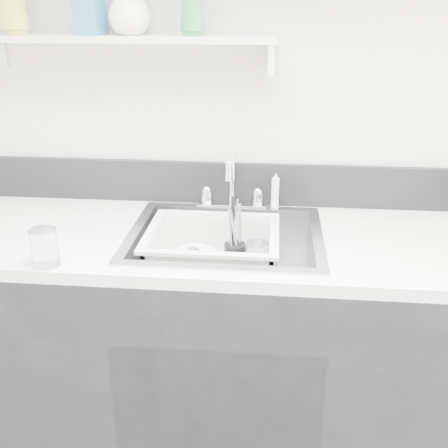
# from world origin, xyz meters

# --- Properties ---
(counter_run) EXTENTS (3.20, 0.62, 0.92)m
(counter_run) POSITION_xyz_m (0.00, 1.19, 0.46)
(counter_run) COLOR black
(counter_run) RESTS_ON ground
(backsplash) EXTENTS (3.20, 0.02, 0.16)m
(backsplash) POSITION_xyz_m (0.00, 1.49, 1.00)
(backsplash) COLOR black
(backsplash) RESTS_ON counter_run
(sink) EXTENTS (0.64, 0.52, 0.20)m
(sink) POSITION_xyz_m (0.00, 1.19, 0.83)
(sink) COLOR silver
(sink) RESTS_ON counter_run
(faucet) EXTENTS (0.26, 0.18, 0.23)m
(faucet) POSITION_xyz_m (0.00, 1.44, 0.98)
(faucet) COLOR silver
(faucet) RESTS_ON counter_run
(side_sprayer) EXTENTS (0.03, 0.03, 0.14)m
(side_sprayer) POSITION_xyz_m (0.16, 1.44, 0.99)
(side_sprayer) COLOR white
(side_sprayer) RESTS_ON counter_run
(wall_shelf) EXTENTS (1.00, 0.16, 0.12)m
(wall_shelf) POSITION_xyz_m (-0.35, 1.42, 1.51)
(wall_shelf) COLOR silver
(wall_shelf) RESTS_ON room_shell
(wash_tub) EXTENTS (0.48, 0.40, 0.17)m
(wash_tub) POSITION_xyz_m (-0.05, 1.21, 0.84)
(wash_tub) COLOR white
(wash_tub) RESTS_ON sink
(plate_stack) EXTENTS (0.25, 0.24, 0.10)m
(plate_stack) POSITION_xyz_m (-0.09, 1.15, 0.79)
(plate_stack) COLOR white
(plate_stack) RESTS_ON wash_tub
(utensil_cup) EXTENTS (0.07, 0.07, 0.25)m
(utensil_cup) POSITION_xyz_m (0.03, 1.25, 0.82)
(utensil_cup) COLOR black
(utensil_cup) RESTS_ON wash_tub
(ladle) EXTENTS (0.30, 0.23, 0.08)m
(ladle) POSITION_xyz_m (-0.05, 1.16, 0.81)
(ladle) COLOR silver
(ladle) RESTS_ON wash_tub
(tumbler_in_tub) EXTENTS (0.10, 0.10, 0.11)m
(tumbler_in_tub) POSITION_xyz_m (0.11, 1.22, 0.82)
(tumbler_in_tub) COLOR white
(tumbler_in_tub) RESTS_ON wash_tub
(tumbler_counter) EXTENTS (0.10, 0.10, 0.11)m
(tumbler_counter) POSITION_xyz_m (-0.50, 0.92, 0.98)
(tumbler_counter) COLOR white
(tumbler_counter) RESTS_ON counter_run
(bowl_small) EXTENTS (0.14, 0.14, 0.04)m
(bowl_small) POSITION_xyz_m (0.08, 1.11, 0.78)
(bowl_small) COLOR white
(bowl_small) RESTS_ON wash_tub
(soap_bottle_b) EXTENTS (0.10, 0.10, 0.18)m
(soap_bottle_b) POSITION_xyz_m (-0.47, 1.41, 1.62)
(soap_bottle_b) COLOR teal
(soap_bottle_b) RESTS_ON wall_shelf
(soap_bottle_c) EXTENTS (0.14, 0.14, 0.17)m
(soap_bottle_c) POSITION_xyz_m (-0.33, 1.40, 1.62)
(soap_bottle_c) COLOR white
(soap_bottle_c) RESTS_ON wall_shelf
(soap_bottle_d) EXTENTS (0.09, 0.09, 0.21)m
(soap_bottle_d) POSITION_xyz_m (-0.13, 1.40, 1.63)
(soap_bottle_d) COLOR #2B854A
(soap_bottle_d) RESTS_ON wall_shelf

